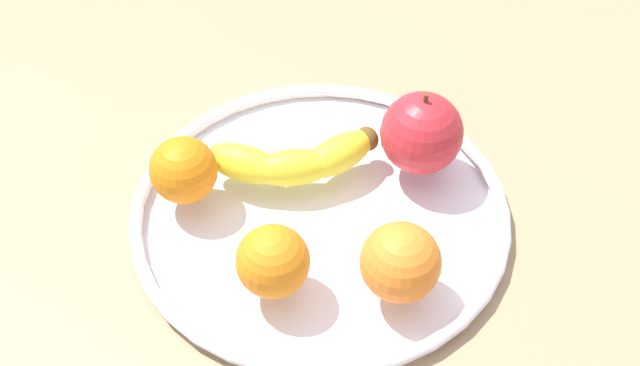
% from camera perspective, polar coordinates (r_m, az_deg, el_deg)
% --- Properties ---
extents(ground_plane, '(1.54, 1.54, 0.04)m').
position_cam_1_polar(ground_plane, '(0.78, 0.00, -3.42)').
color(ground_plane, '#9B7E5D').
extents(fruit_bowl, '(0.35, 0.35, 0.02)m').
position_cam_1_polar(fruit_bowl, '(0.76, 0.00, -2.01)').
color(fruit_bowl, white).
rests_on(fruit_bowl, ground_plane).
extents(banana, '(0.18, 0.07, 0.04)m').
position_cam_1_polar(banana, '(0.76, -1.77, 1.59)').
color(banana, yellow).
rests_on(banana, fruit_bowl).
extents(apple, '(0.08, 0.08, 0.09)m').
position_cam_1_polar(apple, '(0.76, 7.19, 3.52)').
color(apple, red).
rests_on(apple, fruit_bowl).
extents(orange_front_right, '(0.07, 0.07, 0.07)m').
position_cam_1_polar(orange_front_right, '(0.67, 5.71, -5.59)').
color(orange_front_right, orange).
rests_on(orange_front_right, fruit_bowl).
extents(orange_back_right, '(0.06, 0.06, 0.06)m').
position_cam_1_polar(orange_back_right, '(0.67, -3.35, -5.54)').
color(orange_back_right, orange).
rests_on(orange_back_right, fruit_bowl).
extents(orange_front_left, '(0.06, 0.06, 0.06)m').
position_cam_1_polar(orange_front_left, '(0.75, -9.62, 0.90)').
color(orange_front_left, orange).
rests_on(orange_front_left, fruit_bowl).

